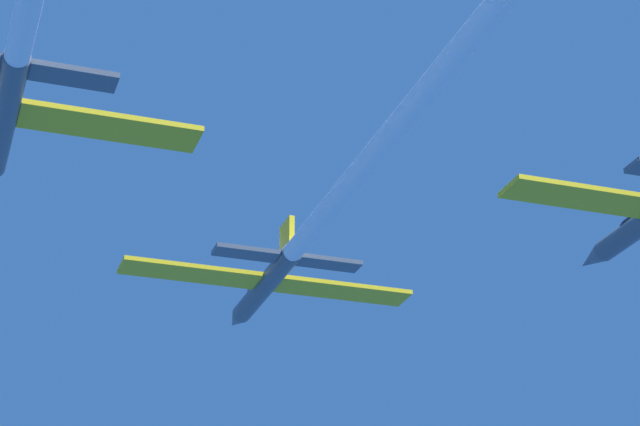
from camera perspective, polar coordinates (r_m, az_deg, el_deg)
jet_lead at (r=68.54m, az=1.62°, el=1.70°), size 19.75×62.30×3.27m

